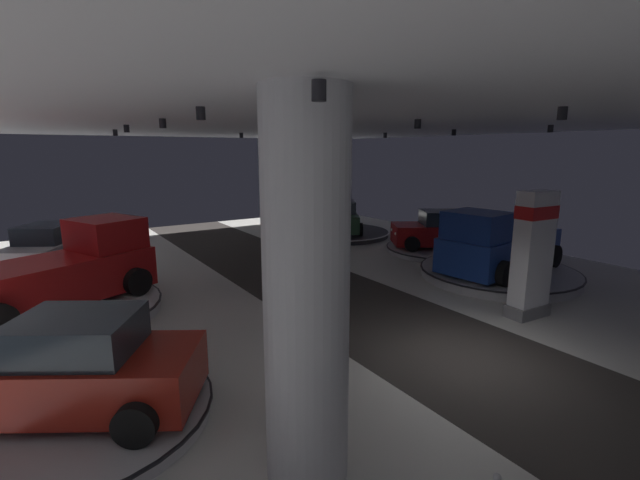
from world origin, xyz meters
TOP-DOWN VIEW (x-y plane):
  - ground at (0.00, 0.00)m, footprint 24.00×44.00m
  - ceiling_with_spotlights at (-0.00, 0.00)m, footprint 24.00×44.00m
  - column_left at (-4.92, -0.97)m, footprint 1.20×1.20m
  - brand_sign_pylon at (3.64, 0.82)m, footprint 1.31×0.74m
  - display_platform_mid_left at (-7.67, 2.24)m, footprint 4.63×4.63m
  - display_car_mid_left at (-7.65, 2.22)m, footprint 4.51×3.76m
  - display_platform_far_left at (-7.69, 8.17)m, footprint 5.68×5.68m
  - pickup_truck_far_left at (-7.40, 8.30)m, footprint 5.69×4.27m
  - display_platform_far_right at (7.69, 7.77)m, footprint 4.77×4.77m
  - display_car_far_right at (7.72, 7.75)m, footprint 4.50×3.80m
  - display_platform_deep_left at (-7.54, 13.36)m, footprint 6.11×6.11m
  - display_car_deep_left at (-7.56, 13.33)m, footprint 3.72×4.53m
  - display_platform_mid_right at (6.28, 3.59)m, footprint 5.68×5.68m
  - pickup_truck_mid_right at (5.96, 3.55)m, footprint 5.51×3.14m
  - display_platform_deep_right at (6.22, 13.57)m, footprint 5.50×5.50m
  - display_car_deep_right at (6.21, 13.54)m, footprint 3.78×4.51m
  - visitor_walking_near at (-1.59, 5.25)m, footprint 0.32×0.32m
  - visitor_walking_far at (0.13, 5.14)m, footprint 0.32×0.32m

SIDE VIEW (x-z plane):
  - ground at x=0.00m, z-range -0.05..0.00m
  - display_platform_far_right at x=7.69m, z-range 0.02..0.27m
  - display_platform_deep_left at x=-7.54m, z-range 0.02..0.28m
  - display_platform_deep_right at x=6.22m, z-range 0.02..0.29m
  - display_platform_mid_left at x=-7.67m, z-range 0.02..0.29m
  - display_platform_far_left at x=-7.69m, z-range 0.02..0.37m
  - display_platform_mid_right at x=6.28m, z-range 0.02..0.38m
  - visitor_walking_near at x=-1.59m, z-range 0.11..1.70m
  - visitor_walking_far at x=0.13m, z-range 0.11..1.70m
  - display_car_far_right at x=7.72m, z-range 0.16..1.87m
  - display_car_deep_left at x=-7.56m, z-range 0.18..1.89m
  - display_car_deep_right at x=6.21m, z-range 0.18..1.89m
  - display_car_mid_left at x=-7.65m, z-range 0.19..1.89m
  - pickup_truck_far_left at x=-7.40m, z-range 0.13..2.43m
  - pickup_truck_mid_right at x=5.96m, z-range 0.14..2.44m
  - brand_sign_pylon at x=3.64m, z-range 0.07..3.68m
  - column_left at x=-4.92m, z-range 0.00..5.50m
  - ceiling_with_spotlights at x=0.00m, z-range 5.35..5.74m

